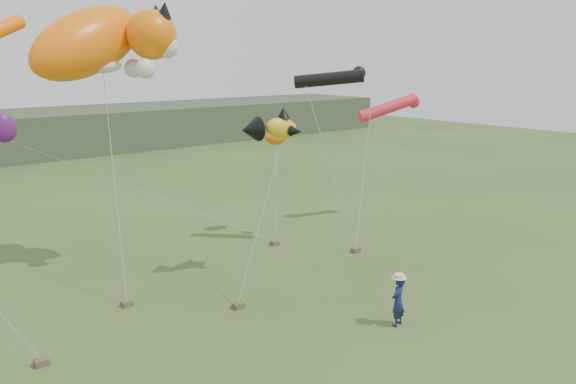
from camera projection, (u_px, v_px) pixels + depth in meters
name	position (u px, v px, depth m)	size (l,w,h in m)	color
ground	(335.00, 327.00, 19.05)	(120.00, 120.00, 0.00)	#385123
festival_attendant	(398.00, 301.00, 19.00)	(0.64, 0.42, 1.76)	#141C4E
sandbag_anchors	(225.00, 285.00, 22.38)	(14.98, 5.08, 0.20)	brown
cat_kite	(102.00, 42.00, 21.90)	(7.03, 4.14, 4.11)	orange
fish_kite	(270.00, 128.00, 22.16)	(2.50, 1.70, 1.33)	gold
tube_kites	(368.00, 95.00, 28.52)	(8.77, 3.52, 3.04)	black
misc_kites	(138.00, 132.00, 25.79)	(12.83, 4.57, 2.01)	orange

